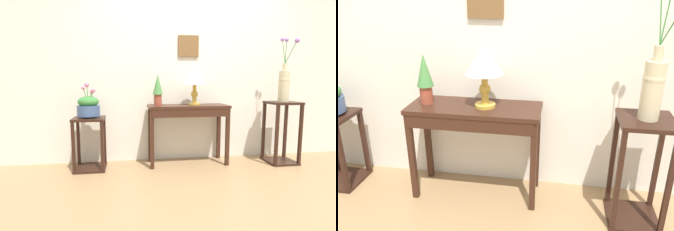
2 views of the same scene
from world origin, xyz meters
The scene contains 9 objects.
ground_plane centered at (0.00, 0.00, 0.00)m, with size 12.00×12.00×0.01m, color #9E7A51.
back_wall_with_art centered at (0.00, 1.45, 1.40)m, with size 9.00×0.13×2.80m.
console_table centered at (-0.05, 1.13, 0.65)m, with size 1.03×0.40×0.78m.
table_lamp centered at (0.03, 1.16, 1.11)m, with size 0.29×0.29×0.46m.
potted_plant_on_console centered at (-0.44, 1.16, 1.00)m, with size 0.13×0.13×0.39m.
pedestal_stand_left centered at (-1.29, 1.11, 0.32)m, with size 0.37×0.37×0.65m.
planter_bowl_wide_left centered at (-1.29, 1.11, 0.79)m, with size 0.27×0.27×0.42m.
pedestal_stand_right centered at (1.19, 1.01, 0.41)m, with size 0.37×0.37×0.82m.
flower_vase_tall_right centered at (1.19, 1.01, 1.07)m, with size 0.19×0.20×0.82m.
Camera 1 is at (-0.81, -2.14, 1.08)m, focal length 28.01 mm.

